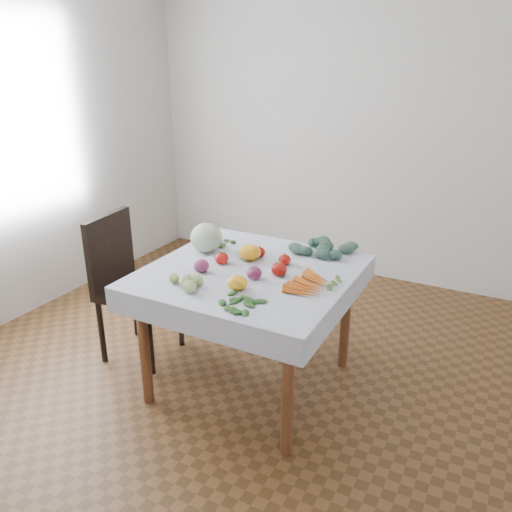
% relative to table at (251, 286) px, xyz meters
% --- Properties ---
extents(ground, '(4.00, 4.00, 0.00)m').
position_rel_table_xyz_m(ground, '(0.00, 0.00, -0.65)').
color(ground, brown).
extents(back_wall, '(4.00, 0.04, 2.70)m').
position_rel_table_xyz_m(back_wall, '(0.00, 2.00, 0.70)').
color(back_wall, silver).
rests_on(back_wall, ground).
extents(table, '(1.00, 1.00, 0.75)m').
position_rel_table_xyz_m(table, '(0.00, 0.00, 0.00)').
color(table, brown).
rests_on(table, ground).
extents(tablecloth, '(1.12, 1.12, 0.01)m').
position_rel_table_xyz_m(tablecloth, '(0.00, 0.00, 0.10)').
color(tablecloth, white).
rests_on(tablecloth, table).
extents(chair, '(0.47, 0.47, 0.96)m').
position_rel_table_xyz_m(chair, '(-0.89, -0.05, -0.11)').
color(chair, black).
rests_on(chair, ground).
extents(cabbage, '(0.25, 0.25, 0.18)m').
position_rel_table_xyz_m(cabbage, '(-0.38, 0.14, 0.19)').
color(cabbage, '#ADC1A1').
rests_on(cabbage, tablecloth).
extents(tomato_a, '(0.09, 0.09, 0.07)m').
position_rel_table_xyz_m(tomato_a, '(-0.19, -0.00, 0.14)').
color(tomato_a, '#B6110C').
rests_on(tomato_a, tablecloth).
extents(tomato_b, '(0.09, 0.09, 0.06)m').
position_rel_table_xyz_m(tomato_b, '(-0.05, 0.20, 0.13)').
color(tomato_b, '#B6110C').
rests_on(tomato_b, tablecloth).
extents(tomato_c, '(0.11, 0.11, 0.08)m').
position_rel_table_xyz_m(tomato_c, '(0.18, 0.00, 0.14)').
color(tomato_c, '#B6110C').
rests_on(tomato_c, tablecloth).
extents(tomato_d, '(0.08, 0.08, 0.06)m').
position_rel_table_xyz_m(tomato_d, '(0.14, 0.15, 0.13)').
color(tomato_d, '#B6110C').
rests_on(tomato_d, tablecloth).
extents(heirloom_back, '(0.15, 0.15, 0.09)m').
position_rel_table_xyz_m(heirloom_back, '(-0.08, 0.13, 0.15)').
color(heirloom_back, '#FFB01A').
rests_on(heirloom_back, tablecloth).
extents(heirloom_front, '(0.13, 0.13, 0.07)m').
position_rel_table_xyz_m(heirloom_front, '(0.06, -0.26, 0.14)').
color(heirloom_front, '#FFB01A').
rests_on(heirloom_front, tablecloth).
extents(onion_a, '(0.11, 0.11, 0.07)m').
position_rel_table_xyz_m(onion_a, '(-0.23, -0.16, 0.14)').
color(onion_a, '#621C45').
rests_on(onion_a, tablecloth).
extents(onion_b, '(0.10, 0.10, 0.07)m').
position_rel_table_xyz_m(onion_b, '(0.08, -0.10, 0.14)').
color(onion_b, '#621C45').
rests_on(onion_b, tablecloth).
extents(tomatillo_cluster, '(0.15, 0.15, 0.05)m').
position_rel_table_xyz_m(tomatillo_cluster, '(-0.20, -0.35, 0.13)').
color(tomatillo_cluster, '#B3D078').
rests_on(tomatillo_cluster, tablecloth).
extents(carrot_bunch, '(0.21, 0.32, 0.03)m').
position_rel_table_xyz_m(carrot_bunch, '(0.39, -0.06, 0.12)').
color(carrot_bunch, orange).
rests_on(carrot_bunch, tablecloth).
extents(kale_bunch, '(0.37, 0.33, 0.05)m').
position_rel_table_xyz_m(kale_bunch, '(0.28, 0.48, 0.13)').
color(kale_bunch, '#355748').
rests_on(kale_bunch, tablecloth).
extents(basil_bunch, '(0.25, 0.22, 0.01)m').
position_rel_table_xyz_m(basil_bunch, '(0.19, -0.40, 0.11)').
color(basil_bunch, '#1E551A').
rests_on(basil_bunch, tablecloth).
extents(dill_bunch, '(0.21, 0.16, 0.02)m').
position_rel_table_xyz_m(dill_bunch, '(-0.37, 0.30, 0.11)').
color(dill_bunch, '#5E863D').
rests_on(dill_bunch, tablecloth).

